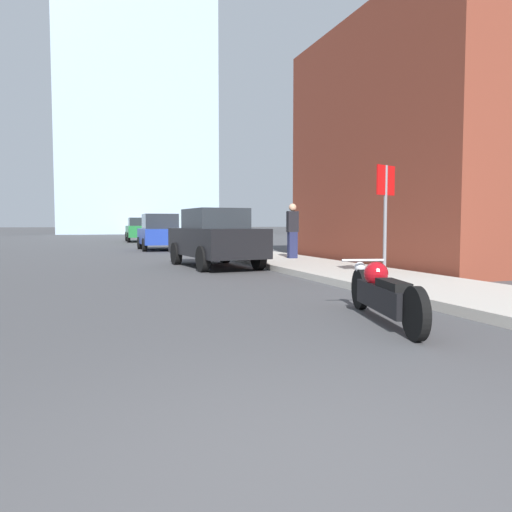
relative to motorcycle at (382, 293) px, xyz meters
The scene contains 9 objects.
ground_plane 4.39m from the motorcycle, 126.47° to the right, with size 400.00×400.00×0.00m, color #424244.
sidewalk 36.57m from the motorcycle, 86.13° to the left, with size 2.55×240.00×0.15m.
brick_storefront 12.54m from the motorcycle, 38.72° to the left, with size 10.99×8.97×7.41m.
motorcycle is the anchor object (origin of this frame).
parked_car_black 8.70m from the motorcycle, 89.90° to the left, with size 2.09×4.41×1.71m.
parked_car_blue 18.88m from the motorcycle, 90.30° to the left, with size 1.96×3.85×1.74m.
parked_car_green 30.71m from the motorcycle, 89.67° to the left, with size 1.97×4.45×1.70m.
stop_sign 4.16m from the motorcycle, 56.07° to the left, with size 0.57×0.26×2.30m.
pedestrian 9.88m from the motorcycle, 73.41° to the left, with size 0.36×0.25×1.77m.
Camera 1 is at (-1.03, -1.97, 1.27)m, focal length 35.00 mm.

